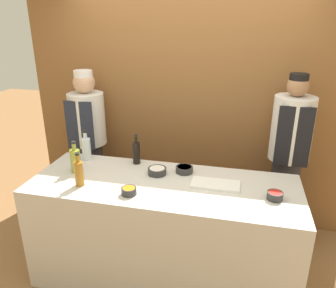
{
  "coord_description": "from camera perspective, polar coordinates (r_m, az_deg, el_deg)",
  "views": [
    {
      "loc": [
        0.58,
        -2.31,
        2.2
      ],
      "look_at": [
        0.0,
        0.16,
        1.22
      ],
      "focal_mm": 35.0,
      "sensor_mm": 36.0,
      "label": 1
    }
  ],
  "objects": [
    {
      "name": "ground_plane",
      "position": [
        3.24,
        -0.72,
        -21.66
      ],
      "size": [
        14.0,
        14.0,
        0.0
      ],
      "primitive_type": "plane",
      "color": "olive"
    },
    {
      "name": "cabinet_wall",
      "position": [
        3.64,
        3.56,
        5.1
      ],
      "size": [
        3.53,
        0.18,
        2.4
      ],
      "color": "brown",
      "rests_on": "ground_plane"
    },
    {
      "name": "counter",
      "position": [
        2.94,
        -0.76,
        -14.93
      ],
      "size": [
        2.2,
        0.82,
        0.94
      ],
      "color": "beige",
      "rests_on": "ground_plane"
    },
    {
      "name": "sauce_bowl_white",
      "position": [
        2.83,
        -1.92,
        -4.67
      ],
      "size": [
        0.16,
        0.16,
        0.06
      ],
      "color": "#2D2D2D",
      "rests_on": "counter"
    },
    {
      "name": "sauce_bowl_orange",
      "position": [
        2.53,
        -6.82,
        -8.08
      ],
      "size": [
        0.12,
        0.12,
        0.06
      ],
      "color": "#2D2D2D",
      "rests_on": "counter"
    },
    {
      "name": "sauce_bowl_yellow",
      "position": [
        2.86,
        2.86,
        -4.39
      ],
      "size": [
        0.15,
        0.15,
        0.05
      ],
      "color": "#2D2D2D",
      "rests_on": "counter"
    },
    {
      "name": "sauce_bowl_red",
      "position": [
        2.58,
        18.12,
        -8.5
      ],
      "size": [
        0.12,
        0.12,
        0.06
      ],
      "color": "#2D2D2D",
      "rests_on": "counter"
    },
    {
      "name": "cutting_board",
      "position": [
        2.68,
        8.24,
        -6.95
      ],
      "size": [
        0.39,
        0.19,
        0.02
      ],
      "color": "white",
      "rests_on": "counter"
    },
    {
      "name": "bottle_amber",
      "position": [
        2.7,
        -15.24,
        -4.88
      ],
      "size": [
        0.07,
        0.07,
        0.28
      ],
      "color": "#9E661E",
      "rests_on": "counter"
    },
    {
      "name": "bottle_clear",
      "position": [
        3.18,
        -14.04,
        -0.71
      ],
      "size": [
        0.08,
        0.08,
        0.29
      ],
      "color": "silver",
      "rests_on": "counter"
    },
    {
      "name": "bottle_soy",
      "position": [
        3.01,
        -5.53,
        -1.41
      ],
      "size": [
        0.07,
        0.07,
        0.28
      ],
      "color": "black",
      "rests_on": "counter"
    },
    {
      "name": "bottle_oil",
      "position": [
        2.95,
        -15.82,
        -2.71
      ],
      "size": [
        0.09,
        0.09,
        0.28
      ],
      "color": "olive",
      "rests_on": "counter"
    },
    {
      "name": "chef_left",
      "position": [
        3.73,
        -13.55,
        0.41
      ],
      "size": [
        0.38,
        0.38,
        1.7
      ],
      "color": "#28282D",
      "rests_on": "ground_plane"
    },
    {
      "name": "chef_right",
      "position": [
        3.38,
        20.14,
        -2.16
      ],
      "size": [
        0.38,
        0.38,
        1.74
      ],
      "color": "#28282D",
      "rests_on": "ground_plane"
    }
  ]
}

